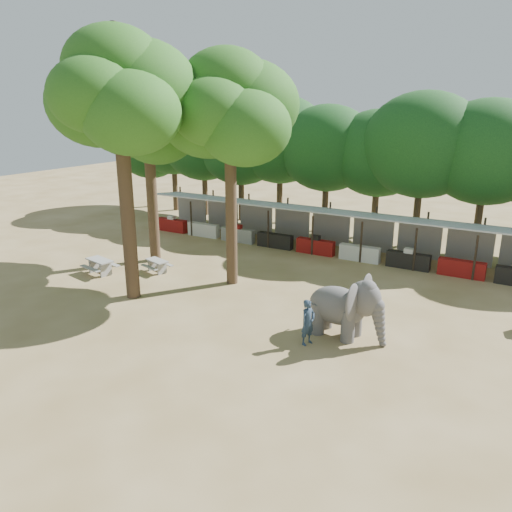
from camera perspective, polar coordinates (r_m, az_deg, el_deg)
The scene contains 10 objects.
ground at distance 19.57m, azimuth -4.92°, elevation -9.77°, with size 100.00×100.00×0.00m, color brown.
vendor_stalls at distance 30.80m, azimuth 9.95°, elevation 2.42°, with size 28.00×2.99×2.80m.
yard_tree_left at distance 28.84m, azimuth -12.30°, elevation 15.44°, with size 7.10×6.90×11.02m.
yard_tree_center at distance 23.15m, azimuth -15.36°, elevation 17.45°, with size 7.10×6.90×12.04m.
yard_tree_back at distance 24.37m, azimuth -3.05°, elevation 16.38°, with size 7.10×6.90×11.36m.
backdrop_trees at distance 34.89m, azimuth 13.37°, elevation 11.14°, with size 46.46×5.95×8.33m.
elephant at distance 19.76m, azimuth 10.30°, elevation -5.72°, with size 3.30×2.52×2.51m.
handler at distance 19.09m, azimuth 5.95°, elevation -7.54°, with size 0.64×0.43×1.79m, color #26384C.
picnic_table_near at distance 28.06m, azimuth -17.40°, elevation -0.93°, with size 1.90×1.78×0.82m.
picnic_table_far at distance 27.64m, azimuth -11.24°, elevation -0.92°, with size 1.65×1.55×0.69m.
Camera 1 is at (10.20, -14.21, 8.78)m, focal length 35.00 mm.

